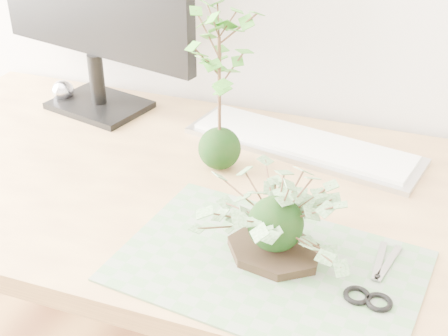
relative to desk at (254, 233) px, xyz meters
The scene contains 8 objects.
desk is the anchor object (origin of this frame).
cutting_mat 0.23m from the desk, 66.79° to the right, with size 0.46×0.31×0.00m, color #5D8D58.
stone_dish 0.21m from the desk, 63.13° to the right, with size 0.16×0.16×0.01m, color black.
ivy_kokedama 0.26m from the desk, 63.13° to the right, with size 0.27×0.27×0.18m.
maple_kokedama 0.35m from the desk, 144.05° to the left, with size 0.24×0.24×0.35m.
keyboard 0.23m from the desk, 79.77° to the left, with size 0.51×0.24×0.02m.
foil_ball 0.62m from the desk, 157.23° to the left, with size 0.05×0.05×0.05m, color silver.
scissors 0.33m from the desk, 39.14° to the right, with size 0.08×0.16×0.01m.
Camera 1 is at (0.31, 0.31, 1.36)m, focal length 50.00 mm.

